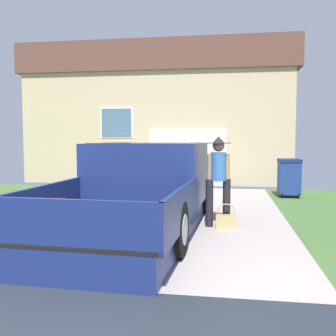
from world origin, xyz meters
TOP-DOWN VIEW (x-y plane):
  - pickup_truck at (-0.13, 3.11)m, footprint 2.28×5.38m
  - person_with_hat at (1.22, 3.35)m, footprint 0.48×0.48m
  - handbag at (1.38, 3.19)m, footprint 0.38×0.19m
  - house_with_garage at (-1.33, 12.86)m, footprint 10.34×6.68m
  - wheeled_trash_bin at (3.13, 7.43)m, footprint 0.60×0.72m

SIDE VIEW (x-z plane):
  - handbag at x=1.38m, z-range -0.09..0.38m
  - wheeled_trash_bin at x=3.13m, z-range 0.04..1.14m
  - pickup_truck at x=-0.13m, z-range -0.07..1.52m
  - person_with_hat at x=1.22m, z-range 0.13..1.84m
  - house_with_garage at x=-1.33m, z-range 0.03..5.23m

